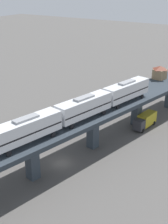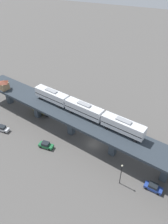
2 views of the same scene
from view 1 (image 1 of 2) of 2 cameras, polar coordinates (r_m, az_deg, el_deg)
The scene contains 7 objects.
ground_plane at distance 58.84m, azimuth -4.12°, elevation -9.28°, with size 400.00×400.00×0.00m, color #514F4C.
elevated_viaduct at distance 55.65m, azimuth -4.17°, elevation -3.34°, with size 26.00×91.89×7.83m.
subway_train at distance 55.97m, azimuth 0.00°, elevation 0.98°, with size 9.93×37.04×4.45m.
signal_hut at distance 82.62m, azimuth 13.69°, elevation 7.10°, with size 3.78×3.78×3.40m.
street_car_silver at distance 83.62m, azimuth 4.26°, elevation 1.60°, with size 2.14×4.49×1.89m.
street_car_green at distance 70.75m, azimuth -2.76°, elevation -2.49°, with size 2.18×4.51×1.89m.
delivery_truck at distance 72.66m, azimuth 11.11°, elevation -1.50°, with size 3.02×7.40×3.20m.
Camera 1 is at (-30.53, 39.31, 31.37)m, focal length 50.00 mm.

